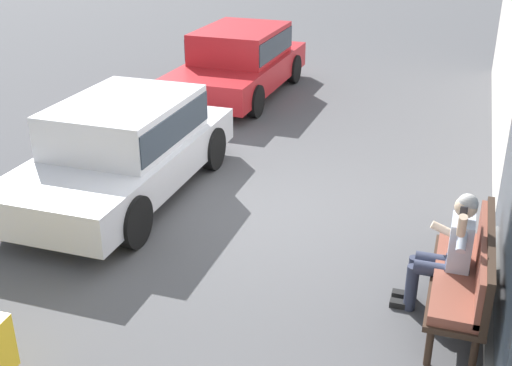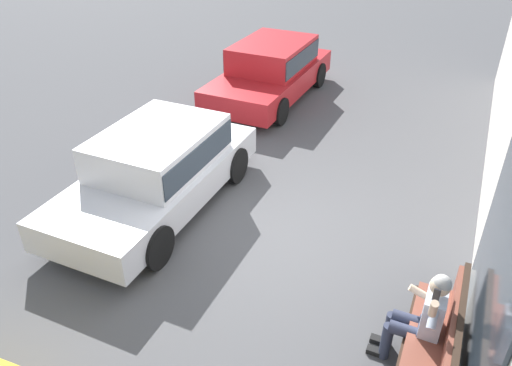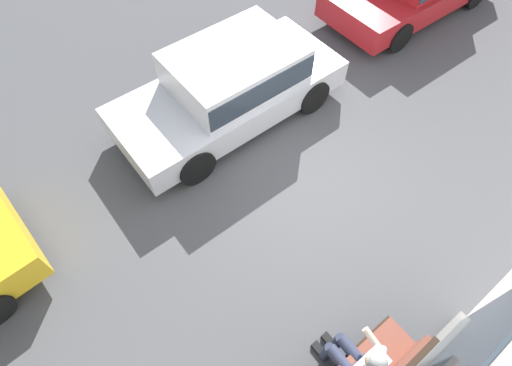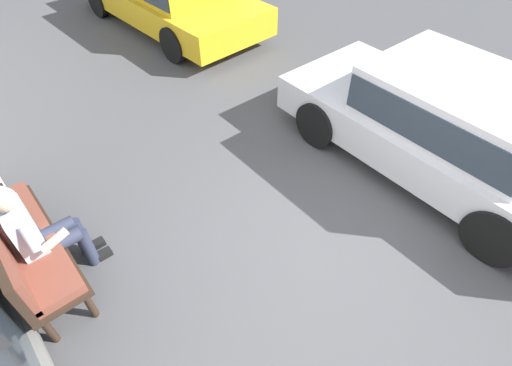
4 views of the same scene
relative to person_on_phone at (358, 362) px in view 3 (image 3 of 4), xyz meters
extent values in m
plane|color=#4C4C4F|center=(-1.48, -2.67, -0.72)|extent=(60.00, 60.00, 0.00)
cylinder|color=#332319|center=(-0.69, 0.33, -0.51)|extent=(0.07, 0.07, 0.41)
cylinder|color=#332319|center=(-0.69, -0.06, -0.51)|extent=(0.07, 0.07, 0.41)
cylinder|color=#2D3347|center=(0.09, -0.11, -0.20)|extent=(0.15, 0.42, 0.15)
cylinder|color=#2D3347|center=(0.09, -0.32, -0.46)|extent=(0.12, 0.12, 0.52)
cube|color=black|center=(0.09, -0.40, -0.68)|extent=(0.10, 0.24, 0.07)
cylinder|color=#2D3347|center=(-0.09, -0.11, -0.20)|extent=(0.15, 0.42, 0.15)
cylinder|color=#2D3347|center=(-0.09, -0.32, -0.46)|extent=(0.12, 0.12, 0.52)
cube|color=black|center=(-0.09, -0.40, -0.68)|extent=(0.10, 0.24, 0.07)
sphere|color=beige|center=(0.00, 0.10, 0.50)|extent=(0.22, 0.22, 0.22)
sphere|color=#B7B2AD|center=(0.00, 0.11, 0.54)|extent=(0.20, 0.20, 0.20)
cylinder|color=silver|center=(-0.24, 0.08, 0.19)|extent=(0.20, 0.10, 0.28)
cylinder|color=beige|center=(-0.29, -0.08, 0.07)|extent=(0.08, 0.27, 0.17)
cylinder|color=black|center=(-5.41, -3.86, -0.40)|extent=(0.64, 0.19, 0.64)
cylinder|color=black|center=(-5.44, -5.57, -0.40)|extent=(0.64, 0.19, 0.64)
cube|color=silver|center=(-1.48, -4.53, -0.22)|extent=(4.18, 1.79, 0.50)
cube|color=silver|center=(-1.65, -4.53, 0.34)|extent=(2.17, 1.58, 0.62)
cube|color=#28333D|center=(-1.65, -4.53, 0.34)|extent=(2.13, 1.61, 0.43)
cylinder|color=black|center=(-0.19, -3.67, -0.38)|extent=(0.67, 0.18, 0.67)
cylinder|color=black|center=(-0.19, -5.38, -0.38)|extent=(0.67, 0.18, 0.67)
cylinder|color=black|center=(-2.78, -3.68, -0.38)|extent=(0.67, 0.18, 0.67)
cylinder|color=black|center=(-2.77, -5.39, -0.38)|extent=(0.67, 0.18, 0.67)
camera|label=1|loc=(5.91, -0.07, 3.27)|focal=45.00mm
camera|label=2|loc=(4.32, -0.07, 4.19)|focal=35.00mm
camera|label=3|loc=(1.41, -0.07, 4.86)|focal=28.00mm
camera|label=4|loc=(-3.16, -0.07, 3.00)|focal=28.00mm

